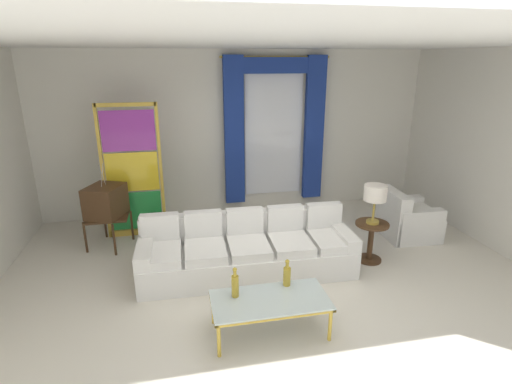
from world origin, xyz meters
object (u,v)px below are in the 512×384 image
object	(u,v)px
bottle_crystal_tall	(235,285)
coffee_table	(270,302)
couch_white_long	(247,250)
vintage_tv	(106,203)
armchair_white	(406,220)
bottle_blue_decanter	(287,275)
round_side_table	(371,238)
table_lamp_brass	(375,195)
stained_glass_divider	(133,175)
peacock_figurine	(159,228)

from	to	relation	value
bottle_crystal_tall	coffee_table	bearing A→B (deg)	-19.86
couch_white_long	vintage_tv	size ratio (longest dim) A/B	2.19
armchair_white	bottle_blue_decanter	bearing A→B (deg)	-146.30
couch_white_long	round_side_table	world-z (taller)	couch_white_long
couch_white_long	table_lamp_brass	distance (m)	1.96
stained_glass_divider	peacock_figurine	distance (m)	0.97
coffee_table	stained_glass_divider	world-z (taller)	stained_glass_divider
vintage_tv	peacock_figurine	distance (m)	0.91
armchair_white	peacock_figurine	size ratio (longest dim) A/B	1.43
armchair_white	table_lamp_brass	size ratio (longest dim) A/B	1.50
vintage_tv	bottle_blue_decanter	bearing A→B (deg)	-46.19
bottle_blue_decanter	bottle_crystal_tall	world-z (taller)	bottle_crystal_tall
peacock_figurine	couch_white_long	bearing A→B (deg)	-44.62
bottle_crystal_tall	peacock_figurine	distance (m)	2.62
peacock_figurine	table_lamp_brass	distance (m)	3.42
couch_white_long	vintage_tv	xyz separation A→B (m)	(-1.99, 1.20, 0.42)
bottle_blue_decanter	table_lamp_brass	xyz separation A→B (m)	(1.57, 1.04, 0.49)
bottle_blue_decanter	stained_glass_divider	size ratio (longest dim) A/B	0.15
bottle_crystal_tall	table_lamp_brass	distance (m)	2.50
couch_white_long	stained_glass_divider	distance (m)	2.33
round_side_table	couch_white_long	bearing A→B (deg)	177.04
round_side_table	table_lamp_brass	bearing A→B (deg)	0.00
bottle_blue_decanter	vintage_tv	xyz separation A→B (m)	(-2.24, 2.33, 0.19)
couch_white_long	peacock_figurine	bearing A→B (deg)	135.38
peacock_figurine	table_lamp_brass	size ratio (longest dim) A/B	1.05
coffee_table	peacock_figurine	bearing A→B (deg)	115.50
bottle_crystal_tall	armchair_white	xyz separation A→B (m)	(3.15, 1.80, -0.26)
round_side_table	coffee_table	bearing A→B (deg)	-145.13
coffee_table	bottle_blue_decanter	size ratio (longest dim) A/B	3.90
couch_white_long	bottle_crystal_tall	size ratio (longest dim) A/B	8.48
bottle_crystal_tall	table_lamp_brass	xyz separation A→B (m)	(2.18, 1.14, 0.48)
peacock_figurine	vintage_tv	bearing A→B (deg)	-178.46
table_lamp_brass	armchair_white	bearing A→B (deg)	34.01
coffee_table	bottle_blue_decanter	xyz separation A→B (m)	(0.25, 0.23, 0.16)
coffee_table	bottle_blue_decanter	world-z (taller)	bottle_blue_decanter
bottle_crystal_tall	peacock_figurine	world-z (taller)	bottle_crystal_tall
bottle_crystal_tall	peacock_figurine	xyz separation A→B (m)	(-0.88, 2.45, -0.33)
coffee_table	couch_white_long	bearing A→B (deg)	89.94
bottle_blue_decanter	armchair_white	world-z (taller)	armchair_white
vintage_tv	round_side_table	xyz separation A→B (m)	(3.81, -1.29, -0.37)
couch_white_long	bottle_blue_decanter	world-z (taller)	couch_white_long
bottle_blue_decanter	round_side_table	size ratio (longest dim) A/B	0.54
couch_white_long	round_side_table	distance (m)	1.82
bottle_crystal_tall	table_lamp_brass	world-z (taller)	table_lamp_brass
coffee_table	vintage_tv	size ratio (longest dim) A/B	0.93
couch_white_long	vintage_tv	world-z (taller)	vintage_tv
vintage_tv	peacock_figurine	world-z (taller)	vintage_tv
bottle_blue_decanter	round_side_table	bearing A→B (deg)	33.50
bottle_blue_decanter	round_side_table	distance (m)	1.89
couch_white_long	armchair_white	distance (m)	2.85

